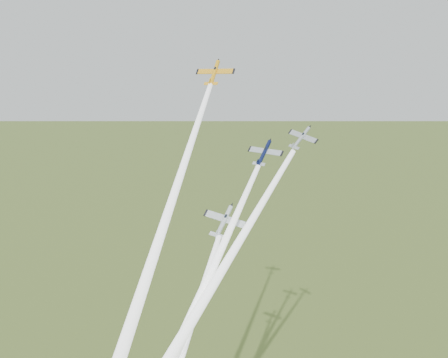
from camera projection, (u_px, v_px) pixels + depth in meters
plane_yellow at (214, 73)px, 114.26m from camera, size 10.22×9.20×6.87m
smoke_trail_yellow at (161, 235)px, 95.29m from camera, size 19.80×48.32×49.88m
plane_navy at (264, 153)px, 109.73m from camera, size 8.09×7.07×6.39m
smoke_trail_navy at (195, 308)px, 95.29m from camera, size 7.73×44.47×43.86m
plane_silver_right at (301, 138)px, 105.33m from camera, size 7.89×5.94×6.54m
smoke_trail_silver_right at (209, 291)px, 93.98m from camera, size 6.91×44.93×44.27m
plane_silver_low at (224, 221)px, 105.78m from camera, size 9.33×9.58×8.58m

